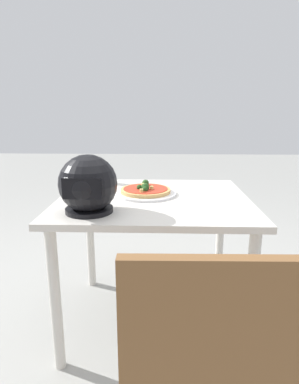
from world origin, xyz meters
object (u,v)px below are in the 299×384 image
Objects in this scene: drinking_glass at (105,173)px; motorcycle_helmet at (88,185)px; dining_table at (154,214)px; pizza at (145,190)px.

motorcycle_helmet is at bearing 92.73° from drinking_glass.
pizza reaches higher than dining_table.
pizza is (0.05, -0.06, 0.12)m from dining_table.
drinking_glass reaches higher than dining_table.
motorcycle_helmet is 2.10× the size of drinking_glass.
motorcycle_helmet reaches higher than dining_table.
dining_table is 0.47m from drinking_glass.
drinking_glass is (0.26, -0.26, 0.04)m from pizza.
pizza is at bearing -126.79° from motorcycle_helmet.
motorcycle_helmet is 0.58m from drinking_glass.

